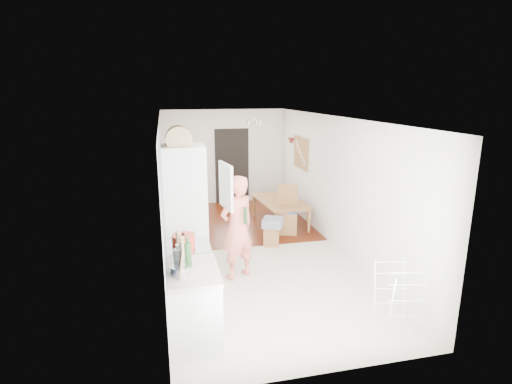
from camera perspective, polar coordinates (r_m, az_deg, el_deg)
name	(u,v)px	position (r m, az deg, el deg)	size (l,w,h in m)	color
room_shell	(253,187)	(7.28, -0.44, 0.73)	(3.20, 7.00, 2.50)	silver
floor	(253,251)	(7.67, -0.43, -8.39)	(3.20, 7.00, 0.01)	beige
wood_floor_overlay	(236,221)	(9.37, -2.89, -4.12)	(3.20, 3.30, 0.01)	#631B0B
sage_wall_panel	(162,183)	(5.03, -13.30, 1.28)	(0.02, 3.00, 1.30)	slate
tile_splashback	(166,253)	(4.72, -12.75, -8.50)	(0.02, 1.90, 0.50)	black
doorway_recess	(232,166)	(10.71, -3.44, 3.69)	(0.90, 0.04, 2.00)	black
base_cabinet	(193,307)	(5.04, -8.92, -15.89)	(0.60, 0.90, 0.86)	white
worktop	(192,272)	(4.83, -9.13, -11.15)	(0.62, 0.92, 0.06)	beige
range_cooker	(189,278)	(5.70, -9.50, -12.07)	(0.60, 0.60, 0.88)	white
cooker_top	(188,247)	(5.51, -9.70, -7.77)	(0.60, 0.60, 0.04)	#B8B8BA
fridge_housing	(185,213)	(6.42, -10.06, -2.96)	(0.66, 0.66, 2.15)	white
fridge_door	(226,186)	(6.06, -4.33, 0.86)	(0.56, 0.04, 0.70)	white
fridge_interior	(204,183)	(6.32, -7.44, 1.33)	(0.02, 0.52, 0.66)	white
pinboard	(301,153)	(9.45, 6.45, 5.60)	(0.03, 0.90, 0.70)	tan
pinboard_frame	(300,153)	(9.45, 6.37, 5.60)	(0.01, 0.94, 0.74)	#9C6141
wall_sconce	(291,141)	(10.02, 5.03, 7.27)	(0.18, 0.18, 0.16)	maroon
person	(237,219)	(6.31, -2.72, -3.81)	(0.73, 0.48, 1.99)	#E67161
dining_table	(281,214)	(9.07, 3.61, -3.17)	(1.38, 0.77, 0.49)	#9C6141
dining_chair	(287,210)	(8.46, 4.46, -2.58)	(0.43, 0.43, 1.02)	#9C6141
stool	(271,235)	(7.91, 2.21, -6.18)	(0.30, 0.30, 0.39)	#9C6141
grey_drape	(273,222)	(7.78, 2.41, -4.36)	(0.37, 0.37, 0.17)	gray
drying_rack	(398,298)	(5.47, 19.60, -14.03)	(0.44, 0.40, 0.87)	white
bread_bin	(179,139)	(6.12, -11.01, 7.48)	(0.40, 0.38, 0.21)	#D9B478
red_casserole	(184,241)	(5.42, -10.32, -6.93)	(0.31, 0.31, 0.18)	red
steel_pan	(180,271)	(4.67, -10.76, -10.97)	(0.21, 0.21, 0.11)	#B8B8BA
held_bottle	(245,215)	(6.12, -1.54, -3.37)	(0.06, 0.06, 0.26)	#1A421F
bottle_a	(188,255)	(4.80, -9.73, -8.93)	(0.07, 0.07, 0.30)	#1A421F
bottle_b	(189,256)	(4.84, -9.58, -8.94)	(0.06, 0.06, 0.27)	#1A421F
bottle_c	(178,259)	(4.80, -11.08, -9.39)	(0.10, 0.10, 0.24)	silver
pepper_mill_front	(182,250)	(5.09, -10.53, -8.11)	(0.06, 0.06, 0.22)	#D9B478
pepper_mill_back	(179,244)	(5.25, -10.99, -7.35)	(0.06, 0.06, 0.23)	#D9B478
chopping_boards	(181,260)	(4.66, -10.68, -9.51)	(0.04, 0.25, 0.34)	#D9B478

